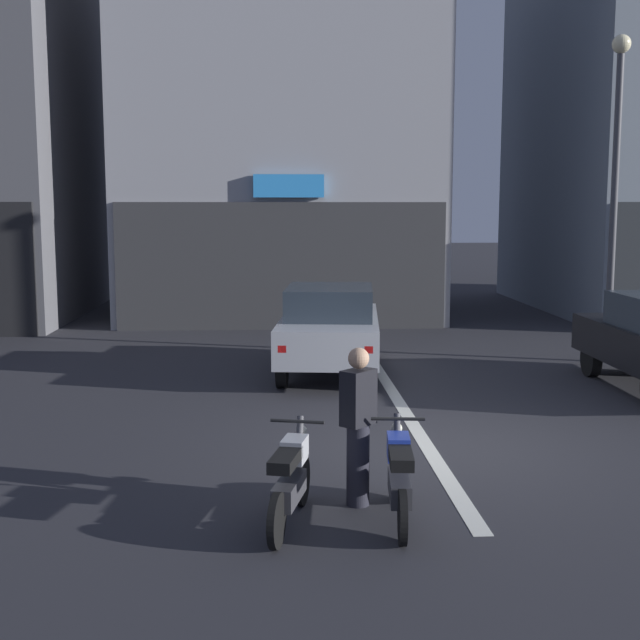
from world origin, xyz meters
TOP-DOWN VIEW (x-y plane):
  - ground_plane at (0.00, 0.00)m, footprint 120.00×120.00m
  - lane_centre_line at (0.00, 6.00)m, footprint 0.20×18.00m
  - building_mid_block at (-1.80, 14.30)m, footprint 8.60×7.72m
  - car_silver_crossing_near at (-0.95, 4.85)m, footprint 2.17×4.26m
  - street_lamp at (4.69, 5.74)m, footprint 0.36×0.36m
  - motorcycle_silver_row_leftmost at (-1.82, -2.59)m, footprint 0.58×1.64m
  - motorcycle_blue_row_left_mid at (-0.75, -2.55)m, footprint 0.55×1.67m
  - person_by_motorcycles at (-1.11, -2.08)m, footprint 0.41×0.41m

SIDE VIEW (x-z plane):
  - ground_plane at x=0.00m, z-range 0.00..0.00m
  - lane_centre_line at x=0.00m, z-range 0.00..0.01m
  - motorcycle_silver_row_leftmost at x=-1.82m, z-range -0.03..0.95m
  - motorcycle_blue_row_left_mid at x=-0.75m, z-range -0.03..0.95m
  - person_by_motorcycles at x=-1.11m, z-range 0.02..1.69m
  - car_silver_crossing_near at x=-0.95m, z-range 0.07..1.71m
  - street_lamp at x=4.69m, z-range 0.72..7.08m
  - building_mid_block at x=-1.80m, z-range -0.01..10.66m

